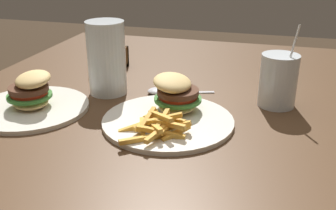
# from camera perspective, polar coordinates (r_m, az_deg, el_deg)

# --- Properties ---
(dining_table) EXTENTS (1.38, 1.02, 0.70)m
(dining_table) POSITION_cam_1_polar(r_m,az_deg,el_deg) (0.96, -3.25, -6.55)
(dining_table) COLOR #4C331E
(dining_table) RESTS_ON ground_plane
(meal_plate_near) EXTENTS (0.28, 0.28, 0.10)m
(meal_plate_near) POSITION_cam_1_polar(r_m,az_deg,el_deg) (0.85, 0.40, -0.62)
(meal_plate_near) COLOR silver
(meal_plate_near) RESTS_ON dining_table
(beer_glass) EXTENTS (0.09, 0.09, 0.18)m
(beer_glass) POSITION_cam_1_polar(r_m,az_deg,el_deg) (0.99, -8.89, 6.57)
(beer_glass) COLOR silver
(beer_glass) RESTS_ON dining_table
(juice_glass) EXTENTS (0.09, 0.09, 0.19)m
(juice_glass) POSITION_cam_1_polar(r_m,az_deg,el_deg) (0.95, 15.68, 3.11)
(juice_glass) COLOR silver
(juice_glass) RESTS_ON dining_table
(spoon) EXTENTS (0.08, 0.17, 0.01)m
(spoon) POSITION_cam_1_polar(r_m,az_deg,el_deg) (1.00, -0.92, 2.02)
(spoon) COLOR silver
(spoon) RESTS_ON dining_table
(meal_plate_far) EXTENTS (0.26, 0.26, 0.09)m
(meal_plate_far) POSITION_cam_1_polar(r_m,az_deg,el_deg) (0.95, -19.25, 0.74)
(meal_plate_far) COLOR silver
(meal_plate_far) RESTS_ON dining_table
(condiment_caddy) EXTENTS (0.11, 0.08, 0.10)m
(condiment_caddy) POSITION_cam_1_polar(r_m,az_deg,el_deg) (1.19, -8.40, 6.71)
(condiment_caddy) COLOR brown
(condiment_caddy) RESTS_ON dining_table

